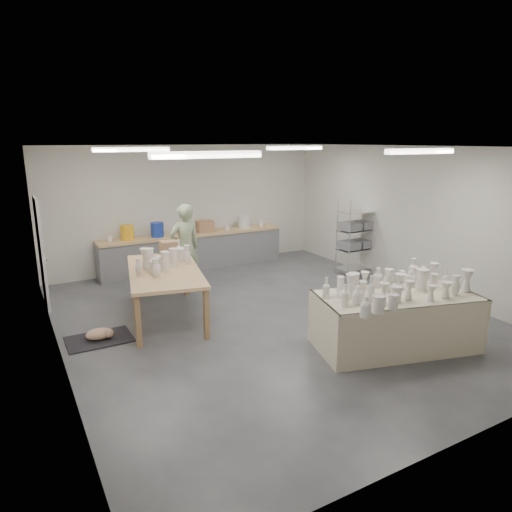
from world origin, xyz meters
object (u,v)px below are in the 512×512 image
drying_table (395,319)px  red_stool (182,274)px  potter (185,248)px  work_table (164,267)px

drying_table → red_stool: bearing=127.6°
drying_table → potter: potter is taller
work_table → potter: size_ratio=1.40×
red_stool → potter: bearing=-90.0°
work_table → potter: (0.82, 1.14, 0.02)m
potter → red_stool: bearing=-94.4°
drying_table → work_table: size_ratio=1.01×
drying_table → work_table: 4.03m
drying_table → work_table: bearing=146.5°
potter → drying_table: bearing=109.3°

